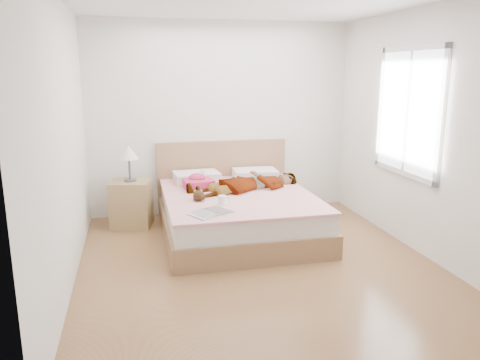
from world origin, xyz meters
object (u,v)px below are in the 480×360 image
at_px(coffee_mug, 222,200).
at_px(plush_toy, 199,195).
at_px(magazine, 212,213).
at_px(nightstand, 131,200).
at_px(phone, 202,171).
at_px(bed, 237,210).
at_px(woman, 247,181).
at_px(towel, 198,183).

bearing_deg(coffee_mug, plush_toy, 135.01).
relative_size(magazine, nightstand, 0.50).
relative_size(phone, magazine, 0.17).
bearing_deg(nightstand, coffee_mug, -46.27).
bearing_deg(plush_toy, bed, 29.18).
xyz_separation_m(phone, plush_toy, (-0.16, -0.81, -0.11)).
relative_size(magazine, plush_toy, 2.47).
distance_m(woman, nightstand, 1.50).
relative_size(bed, nightstand, 2.00).
bearing_deg(plush_toy, magazine, -83.57).
height_order(phone, nightstand, nightstand).
height_order(bed, magazine, bed).
bearing_deg(woman, magazine, -49.36).
xyz_separation_m(towel, magazine, (-0.01, -1.07, -0.07)).
relative_size(phone, plush_toy, 0.42).
relative_size(towel, plush_toy, 1.83).
relative_size(woman, bed, 0.72).
distance_m(coffee_mug, nightstand, 1.44).
bearing_deg(coffee_mug, nightstand, 133.73).
bearing_deg(phone, magazine, -110.81).
bearing_deg(woman, plush_toy, -74.81).
distance_m(woman, coffee_mug, 0.77).
distance_m(phone, magazine, 1.34).
xyz_separation_m(plush_toy, nightstand, (-0.76, 0.80, -0.22)).
bearing_deg(towel, bed, -32.47).
distance_m(coffee_mug, plush_toy, 0.32).
bearing_deg(coffee_mug, magazine, -120.07).
bearing_deg(magazine, towel, 89.31).
relative_size(coffee_mug, nightstand, 0.13).
bearing_deg(phone, coffee_mug, -102.70).
xyz_separation_m(coffee_mug, nightstand, (-0.98, 1.03, -0.22)).
bearing_deg(coffee_mug, woman, 55.59).
distance_m(towel, magazine, 1.08).
bearing_deg(towel, phone, 70.00).
xyz_separation_m(woman, bed, (-0.16, -0.13, -0.34)).
bearing_deg(towel, coffee_mug, -78.63).
bearing_deg(towel, nightstand, 163.32).
distance_m(bed, coffee_mug, 0.64).
distance_m(towel, plush_toy, 0.56).
xyz_separation_m(woman, magazine, (-0.61, -0.93, -0.09)).
relative_size(towel, nightstand, 0.37).
relative_size(towel, magazine, 0.74).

